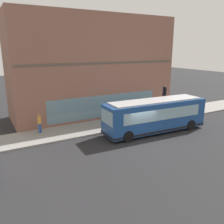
{
  "coord_description": "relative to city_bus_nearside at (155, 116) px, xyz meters",
  "views": [
    {
      "loc": [
        -15.86,
        11.74,
        7.65
      ],
      "look_at": [
        2.23,
        1.55,
        2.07
      ],
      "focal_mm": 38.06,
      "sensor_mm": 36.0,
      "label": 1
    }
  ],
  "objects": [
    {
      "name": "traffic_light_near_corner",
      "position": [
        2.39,
        -3.11,
        1.13
      ],
      "size": [
        0.32,
        0.49,
        3.63
      ],
      "color": "black",
      "rests_on": "sidewalk_curb"
    },
    {
      "name": "pedestrian_walking_along_curb",
      "position": [
        4.53,
        9.65,
        -0.35
      ],
      "size": [
        0.32,
        0.32,
        1.82
      ],
      "color": "#3359A5",
      "rests_on": "sidewalk_curb"
    },
    {
      "name": "pedestrian_near_building_entrance",
      "position": [
        3.93,
        -5.2,
        -0.39
      ],
      "size": [
        0.32,
        0.32,
        1.75
      ],
      "color": "#B23338",
      "rests_on": "sidewalk_curb"
    },
    {
      "name": "sidewalk_curb",
      "position": [
        3.72,
        2.26,
        -1.48
      ],
      "size": [
        3.77,
        40.0,
        0.15
      ],
      "primitive_type": "cube",
      "color": "gray",
      "rests_on": "ground"
    },
    {
      "name": "ground",
      "position": [
        -0.76,
        2.26,
        -1.55
      ],
      "size": [
        120.0,
        120.0,
        0.0
      ],
      "primitive_type": "plane",
      "color": "#262628"
    },
    {
      "name": "fire_hydrant",
      "position": [
        3.33,
        -1.93,
        -1.04
      ],
      "size": [
        0.35,
        0.35,
        0.74
      ],
      "color": "gold",
      "rests_on": "sidewalk_curb"
    },
    {
      "name": "building_corner",
      "position": [
        8.86,
        2.26,
        4.04
      ],
      "size": [
        6.56,
        18.41,
        11.22
      ],
      "color": "#8C5B4C",
      "rests_on": "ground"
    },
    {
      "name": "city_bus_nearside",
      "position": [
        0.0,
        0.0,
        0.0
      ],
      "size": [
        3.05,
        10.16,
        3.07
      ],
      "color": "#1E478C",
      "rests_on": "ground"
    }
  ]
}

